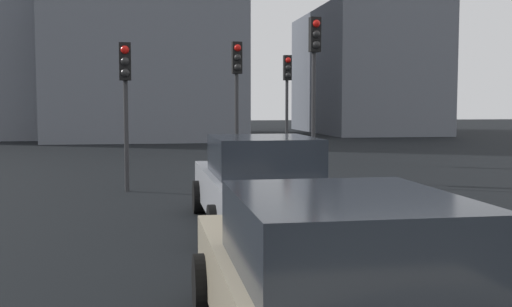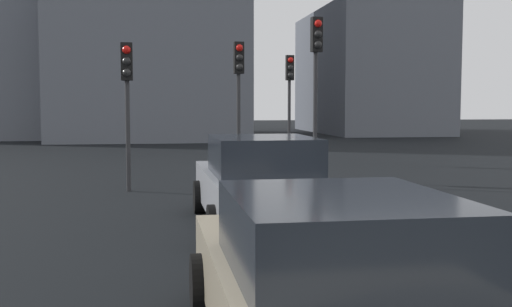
% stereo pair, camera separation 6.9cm
% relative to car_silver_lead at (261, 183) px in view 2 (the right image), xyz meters
% --- Properties ---
extents(car_silver_lead, '(4.82, 2.16, 1.58)m').
position_rel_car_silver_lead_xyz_m(car_silver_lead, '(0.00, 0.00, 0.00)').
color(car_silver_lead, '#A8AAB2').
rests_on(car_silver_lead, ground_plane).
extents(car_beige_second, '(4.59, 2.11, 1.45)m').
position_rel_car_silver_lead_xyz_m(car_beige_second, '(-5.92, 0.40, -0.05)').
color(car_beige_second, tan).
rests_on(car_beige_second, ground_plane).
extents(traffic_light_near_left, '(0.32, 0.29, 3.60)m').
position_rel_car_silver_lead_xyz_m(traffic_light_near_left, '(4.78, 2.48, 1.84)').
color(traffic_light_near_left, '#2D2D30').
rests_on(traffic_light_near_left, ground_plane).
extents(traffic_light_near_right, '(0.32, 0.30, 4.39)m').
position_rel_car_silver_lead_xyz_m(traffic_light_near_right, '(5.41, -2.36, 2.39)').
color(traffic_light_near_right, '#2D2D30').
rests_on(traffic_light_near_right, ground_plane).
extents(traffic_light_far_left, '(0.32, 0.29, 3.89)m').
position_rel_car_silver_lead_xyz_m(traffic_light_far_left, '(11.65, -2.99, 2.04)').
color(traffic_light_far_left, '#2D2D30').
rests_on(traffic_light_far_left, ground_plane).
extents(traffic_light_far_right, '(0.32, 0.29, 3.89)m').
position_rel_car_silver_lead_xyz_m(traffic_light_far_right, '(7.16, -0.54, 2.05)').
color(traffic_light_far_right, '#2D2D30').
rests_on(traffic_light_far_right, ground_plane).
extents(building_facade_left, '(14.56, 7.79, 9.05)m').
position_rel_car_silver_lead_xyz_m(building_facade_left, '(34.74, -13.83, 3.77)').
color(building_facade_left, slate).
rests_on(building_facade_left, ground_plane).
extents(building_facade_center, '(15.69, 11.27, 17.83)m').
position_rel_car_silver_lead_xyz_m(building_facade_center, '(31.19, 2.17, 8.16)').
color(building_facade_center, slate).
rests_on(building_facade_center, ground_plane).
extents(building_facade_right, '(13.37, 11.75, 10.21)m').
position_rel_car_silver_lead_xyz_m(building_facade_right, '(33.61, 10.17, 4.34)').
color(building_facade_right, slate).
rests_on(building_facade_right, ground_plane).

